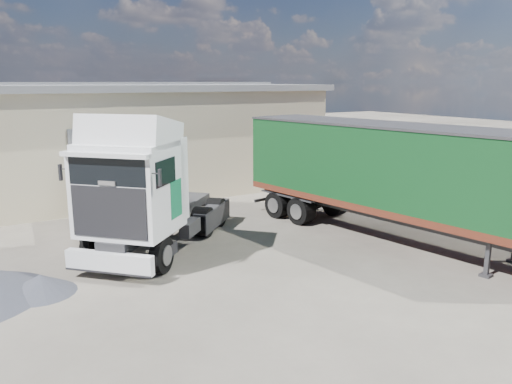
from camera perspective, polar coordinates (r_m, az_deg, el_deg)
ground at (r=14.39m, az=4.38°, el=-9.76°), size 120.00×120.00×0.00m
warehouse at (r=27.02m, az=-27.18°, el=5.21°), size 30.60×12.60×5.42m
brick_boundary_wall at (r=25.92m, az=17.66°, el=2.59°), size 0.35×26.00×2.50m
tractor_unit at (r=15.94m, az=-12.64°, el=-0.55°), size 6.59×6.51×4.58m
box_trailer at (r=17.85m, az=15.25°, el=2.44°), size 4.57×12.41×4.04m
panel_van at (r=18.68m, az=-17.41°, el=-2.21°), size 2.08×4.33×1.72m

